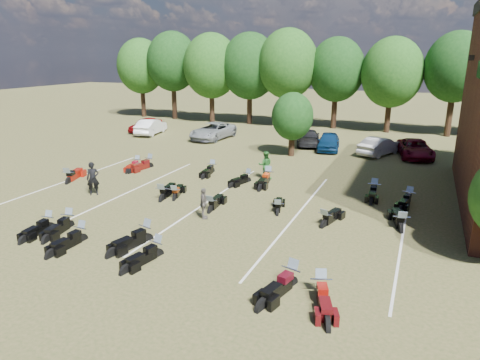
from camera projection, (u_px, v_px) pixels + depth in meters
The scene contains 35 objects.
ground at pixel (234, 232), 19.24m from camera, with size 160.00×160.00×0.00m, color brown.
car_0 at pixel (146, 125), 43.71m from camera, with size 1.71×4.24×1.44m, color maroon.
car_1 at pixel (151, 127), 42.35m from camera, with size 1.61×4.60×1.52m, color white.
car_2 at pixel (213, 131), 40.00m from camera, with size 2.54×5.50×1.53m, color gray.
car_3 at pixel (308, 137), 37.39m from camera, with size 1.93×4.75×1.38m, color black.
car_4 at pixel (329, 141), 35.44m from camera, with size 1.70×4.23×1.44m, color #0B2951.
car_5 at pixel (380, 146), 33.71m from camera, with size 1.51×4.33×1.43m, color #A1A09C.
car_6 at pixel (415, 149), 32.92m from camera, with size 2.27×4.92×1.37m, color #5D0515.
person_black at pixel (93, 179), 24.11m from camera, with size 0.69×0.45×1.90m, color black.
person_green at pixel (265, 165), 27.21m from camera, with size 0.88×0.69×1.82m, color #2A6E29.
person_grey at pixel (204, 203), 20.63m from camera, with size 0.91×0.38×1.55m, color #56514A.
motorcycle_0 at pixel (69, 227), 19.78m from camera, with size 0.73×2.28×1.27m, color black, non-canonical shape.
motorcycle_1 at pixel (49, 229), 19.61m from camera, with size 0.69×2.16×1.20m, color black, non-canonical shape.
motorcycle_2 at pixel (82, 241), 18.33m from camera, with size 0.72×2.26×1.26m, color black, non-canonical shape.
motorcycle_3 at pixel (146, 241), 18.33m from camera, with size 0.78×2.44×1.36m, color black, non-canonical shape.
motorcycle_4 at pixel (157, 256), 16.95m from camera, with size 0.71×2.22×1.24m, color black, non-canonical shape.
motorcycle_5 at pixel (291, 286), 14.80m from camera, with size 0.77×2.43×1.35m, color black, non-canonical shape.
motorcycle_6 at pixel (320, 296), 14.18m from camera, with size 0.74×2.33×1.30m, color #43090C, non-canonical shape.
motorcycle_7 at pixel (69, 183), 26.57m from camera, with size 0.80×2.50×1.39m, color maroon, non-canonical shape.
motorcycle_8 at pixel (175, 199), 23.57m from camera, with size 0.67×2.12×1.18m, color black, non-canonical shape.
motorcycle_9 at pixel (211, 212), 21.75m from camera, with size 0.71×2.23×1.24m, color black, non-canonical shape.
motorcycle_10 at pixel (162, 200), 23.42m from camera, with size 0.78×2.46×1.37m, color black, non-canonical shape.
motorcycle_11 at pixel (278, 214), 21.41m from camera, with size 0.65×2.03×1.13m, color black, non-canonical shape.
motorcycle_12 at pixel (324, 227), 19.88m from camera, with size 0.71×2.24×1.25m, color black, non-canonical shape.
motorcycle_13 at pixel (400, 231), 19.41m from camera, with size 0.78×2.44×1.36m, color black, non-canonical shape.
motorcycle_14 at pixel (150, 167), 30.19m from camera, with size 0.76×2.39×1.33m, color #520F0B, non-canonical shape.
motorcycle_15 at pixel (137, 167), 30.19m from camera, with size 0.67×2.11×1.18m, color maroon, non-canonical shape.
motorcycle_16 at pixel (212, 172), 28.92m from camera, with size 0.69×2.16×1.20m, color black, non-canonical shape.
motorcycle_17 at pixel (268, 182), 26.76m from camera, with size 0.79×2.49×1.39m, color black, non-canonical shape.
motorcycle_18 at pixel (247, 182), 26.79m from camera, with size 0.66×2.08×1.16m, color black, non-canonical shape.
motorcycle_19 at pixel (373, 195), 24.36m from camera, with size 0.74×2.33×1.30m, color black, non-canonical shape.
motorcycle_20 at pixel (408, 203), 23.03m from camera, with size 0.71×2.22×1.24m, color black, non-canonical shape.
tree_line at pixel (341, 68), 43.35m from camera, with size 56.00×6.00×9.79m.
young_tree_midfield at pixel (292, 116), 32.76m from camera, with size 3.20×3.20×4.70m.
parking_lines at pixel (206, 203), 23.01m from camera, with size 20.10×14.00×0.01m.
Camera 1 is at (7.27, -16.22, 7.73)m, focal length 32.00 mm.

